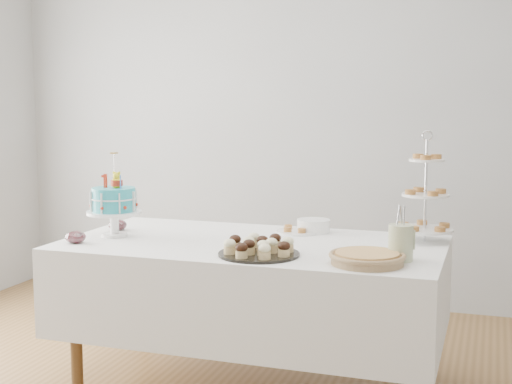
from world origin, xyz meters
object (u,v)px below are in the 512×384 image
(pastry_plate, at_px, (298,230))
(utensil_pitcher, at_px, (401,241))
(table, at_px, (253,285))
(jam_bowl_a, at_px, (76,237))
(cupcake_tray, at_px, (259,246))
(pie, at_px, (367,257))
(plate_stack, at_px, (314,226))
(jam_bowl_b, at_px, (118,225))
(tiered_stand, at_px, (425,196))
(birthday_cake, at_px, (114,214))

(pastry_plate, distance_m, utensil_pitcher, 0.81)
(table, xyz_separation_m, jam_bowl_a, (-0.84, -0.31, 0.26))
(cupcake_tray, distance_m, pie, 0.51)
(plate_stack, bearing_deg, utensil_pitcher, -45.94)
(jam_bowl_b, height_order, utensil_pitcher, utensil_pitcher)
(tiered_stand, height_order, utensil_pitcher, tiered_stand)
(table, xyz_separation_m, cupcake_tray, (0.13, -0.30, 0.27))
(plate_stack, xyz_separation_m, pastry_plate, (-0.08, -0.04, -0.02))
(table, relative_size, pie, 5.65)
(table, distance_m, pastry_plate, 0.43)
(table, xyz_separation_m, pie, (0.64, -0.32, 0.26))
(plate_stack, bearing_deg, tiered_stand, -6.70)
(birthday_cake, distance_m, jam_bowl_b, 0.20)
(birthday_cake, xyz_separation_m, jam_bowl_b, (-0.08, 0.17, -0.09))
(utensil_pitcher, bearing_deg, jam_bowl_b, 162.21)
(tiered_stand, bearing_deg, birthday_cake, -166.22)
(cupcake_tray, height_order, utensil_pitcher, utensil_pitcher)
(tiered_stand, bearing_deg, jam_bowl_b, -172.41)
(plate_stack, distance_m, jam_bowl_a, 1.27)
(pie, bearing_deg, tiered_stand, 72.78)
(pie, bearing_deg, birthday_cake, 170.84)
(jam_bowl_a, bearing_deg, pastry_plate, 32.76)
(birthday_cake, distance_m, pastry_plate, 0.99)
(tiered_stand, relative_size, plate_stack, 3.13)
(table, distance_m, tiered_stand, 1.00)
(tiered_stand, bearing_deg, jam_bowl_a, -159.97)
(pie, bearing_deg, jam_bowl_b, 165.07)
(birthday_cake, relative_size, cupcake_tray, 1.17)
(table, xyz_separation_m, pastry_plate, (0.15, 0.32, 0.24))
(birthday_cake, relative_size, plate_stack, 2.45)
(plate_stack, relative_size, jam_bowl_b, 1.77)
(pie, relative_size, pastry_plate, 1.43)
(jam_bowl_b, distance_m, utensil_pitcher, 1.62)
(table, bearing_deg, jam_bowl_b, 174.81)
(birthday_cake, bearing_deg, table, 8.31)
(birthday_cake, bearing_deg, jam_bowl_a, -112.03)
(tiered_stand, bearing_deg, plate_stack, 173.30)
(tiered_stand, bearing_deg, pastry_plate, 177.45)
(jam_bowl_a, bearing_deg, cupcake_tray, 1.15)
(cupcake_tray, xyz_separation_m, plate_stack, (0.10, 0.66, -0.01))
(birthday_cake, bearing_deg, plate_stack, 26.42)
(cupcake_tray, bearing_deg, pie, -2.26)
(birthday_cake, height_order, pie, birthday_cake)
(cupcake_tray, bearing_deg, tiered_stand, 40.19)
(utensil_pitcher, bearing_deg, cupcake_tray, -179.32)
(birthday_cake, relative_size, jam_bowl_b, 4.35)
(pie, relative_size, plate_stack, 1.87)
(birthday_cake, bearing_deg, jam_bowl_b, 115.82)
(table, bearing_deg, pie, -26.16)
(jam_bowl_a, height_order, utensil_pitcher, utensil_pitcher)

